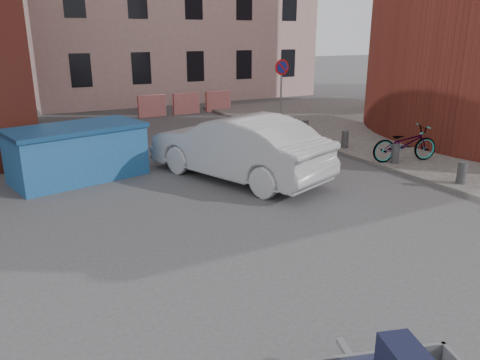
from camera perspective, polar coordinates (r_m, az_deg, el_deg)
ground at (r=8.20m, az=5.74°, el=-9.61°), size 120.00×120.00×0.00m
sidewalk at (r=17.71m, az=25.93°, el=3.77°), size 9.00×24.00×0.12m
no_parking_sign at (r=18.60m, az=5.09°, el=12.14°), size 0.60×0.09×2.65m
bollards at (r=14.23m, az=18.41°, el=3.06°), size 0.22×9.02×0.55m
barriers at (r=22.84m, az=-6.57°, el=9.25°), size 4.70×0.18×1.00m
dumpster at (r=13.06m, az=-19.20°, el=3.20°), size 3.70×2.46×1.42m
silver_car at (r=12.36m, az=-0.35°, el=4.05°), size 3.49×5.48×1.70m
bicycle at (r=14.48m, az=19.46°, el=4.21°), size 2.11×1.22×1.05m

